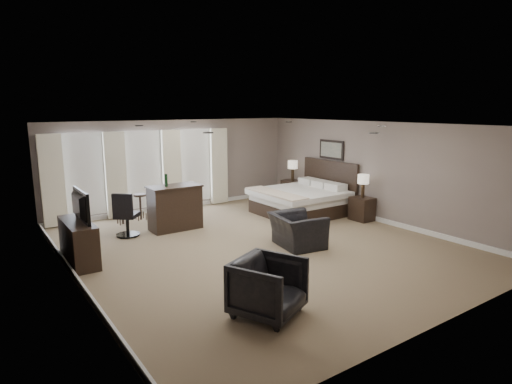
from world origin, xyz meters
TOP-DOWN VIEW (x-y plane):
  - room at (0.00, 0.00)m, footprint 7.60×8.60m
  - window_bay at (-1.00, 4.11)m, footprint 5.25×0.20m
  - bed at (2.58, 1.63)m, footprint 2.25×2.15m
  - nightstand_near at (3.47, 0.18)m, footprint 0.46×0.57m
  - nightstand_far at (3.47, 3.08)m, footprint 0.50×0.61m
  - lamp_near at (3.47, 0.18)m, footprint 0.30×0.30m
  - lamp_far at (3.47, 3.08)m, footprint 0.31×0.31m
  - wall_art at (3.70, 1.63)m, footprint 0.04×0.96m
  - dresser at (-3.45, 1.13)m, footprint 0.46×1.41m
  - tv at (-3.45, 1.13)m, footprint 0.60×1.05m
  - armchair_near at (0.65, -0.50)m, footprint 0.89×1.20m
  - armchair_far at (-1.71, -2.66)m, footprint 1.17×1.15m
  - bar_counter at (-0.96, 2.22)m, footprint 1.26×0.66m
  - bar_stool_left at (-1.87, 3.43)m, footprint 0.36×0.36m
  - bar_stool_right at (-1.35, 3.58)m, footprint 0.44×0.44m
  - desk_chair at (-2.12, 2.32)m, footprint 0.76×0.76m

SIDE VIEW (x-z plane):
  - nightstand_near at x=3.47m, z-range 0.00..0.62m
  - nightstand_far at x=3.47m, z-range 0.00..0.66m
  - bar_stool_right at x=-1.35m, z-range 0.00..0.70m
  - bar_stool_left at x=-1.87m, z-range 0.00..0.73m
  - dresser at x=-3.45m, z-range 0.00..0.82m
  - armchair_far at x=-1.71m, z-range 0.00..0.93m
  - armchair_near at x=0.65m, z-range 0.00..0.95m
  - desk_chair at x=-2.12m, z-range 0.00..1.06m
  - bar_counter at x=-0.96m, z-range 0.00..1.10m
  - bed at x=2.58m, z-range 0.00..1.43m
  - tv at x=-3.45m, z-range 0.82..0.96m
  - lamp_near at x=3.47m, z-range 0.62..1.23m
  - lamp_far at x=3.47m, z-range 0.66..1.30m
  - window_bay at x=-1.00m, z-range 0.05..2.35m
  - room at x=0.00m, z-range -0.02..2.62m
  - wall_art at x=3.70m, z-range 1.47..2.03m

